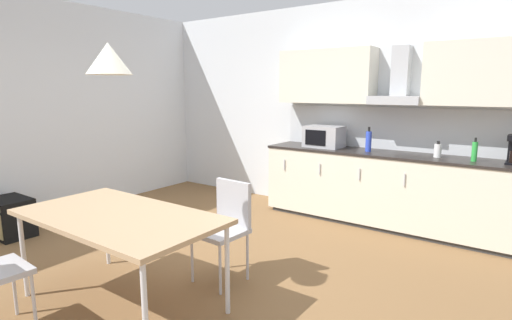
{
  "coord_description": "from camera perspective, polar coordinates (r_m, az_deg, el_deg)",
  "views": [
    {
      "loc": [
        2.44,
        -2.45,
        1.65
      ],
      "look_at": [
        0.28,
        0.58,
        1.0
      ],
      "focal_mm": 28.0,
      "sensor_mm": 36.0,
      "label": 1
    }
  ],
  "objects": [
    {
      "name": "ground_plane",
      "position": [
        3.84,
        -8.76,
        -15.85
      ],
      "size": [
        8.23,
        7.89,
        0.02
      ],
      "primitive_type": "cube",
      "color": "brown"
    },
    {
      "name": "bottle_blue",
      "position": [
        5.08,
        15.78,
        2.62
      ],
      "size": [
        0.07,
        0.07,
        0.3
      ],
      "color": "blue",
      "rests_on": "kitchen_counter"
    },
    {
      "name": "upper_wall_cabinets",
      "position": [
        5.12,
        19.69,
        11.26
      ],
      "size": [
        3.12,
        0.4,
        0.69
      ],
      "color": "silver"
    },
    {
      "name": "dining_table",
      "position": [
        3.21,
        -19.04,
        -8.03
      ],
      "size": [
        1.61,
        0.87,
        0.73
      ],
      "color": "tan",
      "rests_on": "ground_plane"
    },
    {
      "name": "wall_back",
      "position": [
        5.68,
        10.18,
        7.24
      ],
      "size": [
        6.58,
        0.1,
        2.8
      ],
      "primitive_type": "cube",
      "color": "silver",
      "rests_on": "ground_plane"
    },
    {
      "name": "bottle_white",
      "position": [
        4.91,
        24.53,
        1.26
      ],
      "size": [
        0.08,
        0.08,
        0.18
      ],
      "color": "white",
      "rests_on": "kitchen_counter"
    },
    {
      "name": "guitar_amp",
      "position": [
        5.4,
        -31.69,
        -6.97
      ],
      "size": [
        0.52,
        0.37,
        0.44
      ],
      "color": "black",
      "rests_on": "ground_plane"
    },
    {
      "name": "pendant_lamp",
      "position": [
        3.07,
        -20.32,
        13.43
      ],
      "size": [
        0.32,
        0.32,
        0.22
      ],
      "primitive_type": "cone",
      "color": "silver"
    },
    {
      "name": "backsplash_tile",
      "position": [
        5.29,
        19.75,
        4.17
      ],
      "size": [
        3.12,
        0.02,
        0.53
      ],
      "primitive_type": "cube",
      "color": "silver",
      "rests_on": "kitchen_counter"
    },
    {
      "name": "chair_far_right",
      "position": [
        3.53,
        -4.32,
        -8.59
      ],
      "size": [
        0.43,
        0.43,
        0.87
      ],
      "color": "#B2B2B7",
      "rests_on": "ground_plane"
    },
    {
      "name": "kitchen_counter",
      "position": [
        5.13,
        18.4,
        -4.03
      ],
      "size": [
        3.14,
        0.62,
        0.91
      ],
      "color": "#333333",
      "rests_on": "ground_plane"
    },
    {
      "name": "wall_left",
      "position": [
        5.78,
        -29.52,
        6.16
      ],
      "size": [
        0.1,
        6.31,
        2.8
      ],
      "primitive_type": "cube",
      "color": "silver",
      "rests_on": "ground_plane"
    },
    {
      "name": "bottle_green",
      "position": [
        4.81,
        28.76,
        1.1
      ],
      "size": [
        0.06,
        0.06,
        0.25
      ],
      "color": "green",
      "rests_on": "kitchen_counter"
    },
    {
      "name": "microwave",
      "position": [
        5.35,
        9.69,
        3.31
      ],
      "size": [
        0.48,
        0.35,
        0.28
      ],
      "color": "#ADADB2",
      "rests_on": "kitchen_counter"
    }
  ]
}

